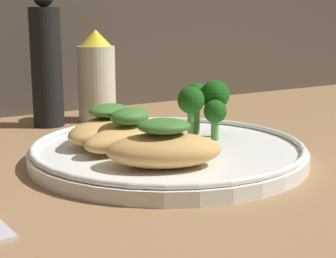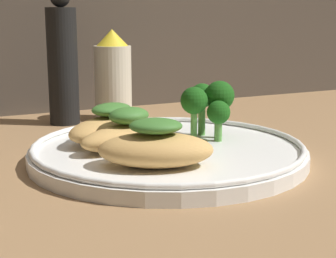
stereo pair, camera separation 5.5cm
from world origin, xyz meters
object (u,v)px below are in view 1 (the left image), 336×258
Objects in this scene: sauce_bottle at (97,78)px; plate at (168,151)px; pepper_grinder at (46,63)px; broccoli_bunch at (204,101)px.

plate is at bearing -97.00° from sauce_bottle.
pepper_grinder is at bearing -180.00° from sauce_bottle.
plate is 1.54× the size of pepper_grinder.
broccoli_bunch is at bearing -82.34° from sauce_bottle.
pepper_grinder reaches higher than sauce_bottle.
pepper_grinder is at bearing 115.04° from broccoli_bunch.
plate is 2.20× the size of sauce_bottle.
pepper_grinder is at bearing 100.56° from plate.
broccoli_bunch is at bearing 15.86° from plate.
plate is at bearing -164.14° from broccoli_bunch.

